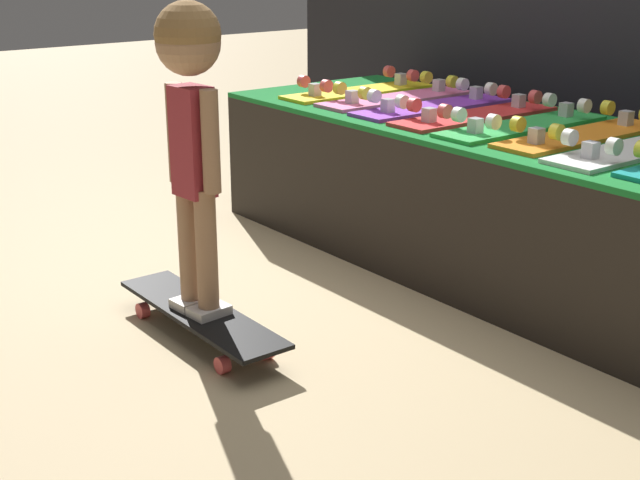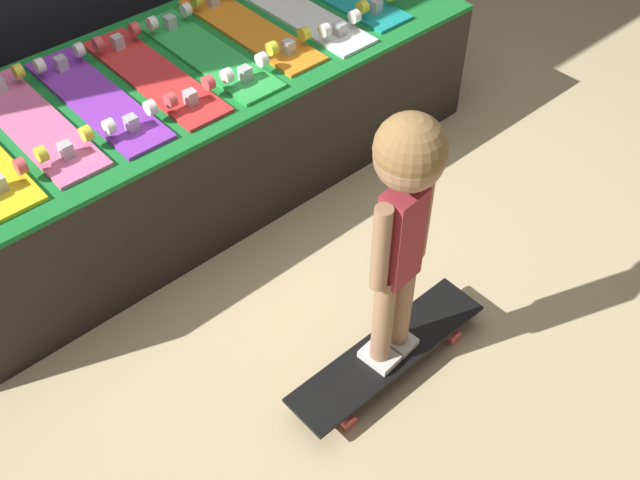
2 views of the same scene
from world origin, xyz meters
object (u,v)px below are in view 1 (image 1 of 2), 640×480
(skateboard_purple_on_rack, at_px, (434,104))
(skateboard_white_on_rack, at_px, (637,146))
(skateboard_on_floor, at_px, (201,315))
(skateboard_red_on_rack, at_px, (475,113))
(skateboard_green_on_rack, at_px, (522,123))
(child, at_px, (191,101))
(skateboard_yellow_on_rack, at_px, (359,89))
(skateboard_orange_on_rack, at_px, (583,133))
(skateboard_pink_on_rack, at_px, (397,96))

(skateboard_purple_on_rack, distance_m, skateboard_white_on_rack, 0.94)
(skateboard_white_on_rack, xyz_separation_m, skateboard_on_floor, (-0.68, -1.23, -0.49))
(skateboard_red_on_rack, relative_size, skateboard_green_on_rack, 1.00)
(child, bearing_deg, skateboard_white_on_rack, 56.13)
(skateboard_purple_on_rack, height_order, child, child)
(skateboard_purple_on_rack, relative_size, skateboard_green_on_rack, 1.00)
(skateboard_yellow_on_rack, relative_size, skateboard_orange_on_rack, 1.00)
(skateboard_green_on_rack, distance_m, skateboard_orange_on_rack, 0.24)
(skateboard_pink_on_rack, relative_size, skateboard_purple_on_rack, 1.00)
(skateboard_pink_on_rack, bearing_deg, skateboard_white_on_rack, -1.61)
(skateboard_yellow_on_rack, relative_size, skateboard_purple_on_rack, 1.00)
(skateboard_red_on_rack, relative_size, skateboard_on_floor, 0.97)
(skateboard_red_on_rack, height_order, skateboard_orange_on_rack, same)
(skateboard_red_on_rack, bearing_deg, skateboard_orange_on_rack, 3.17)
(skateboard_orange_on_rack, relative_size, skateboard_white_on_rack, 1.00)
(skateboard_white_on_rack, bearing_deg, skateboard_green_on_rack, -179.92)
(skateboard_green_on_rack, bearing_deg, skateboard_on_floor, -99.61)
(skateboard_red_on_rack, xyz_separation_m, skateboard_green_on_rack, (0.23, -0.01, 0.00))
(skateboard_red_on_rack, distance_m, child, 1.25)
(skateboard_yellow_on_rack, height_order, child, child)
(skateboard_yellow_on_rack, relative_size, skateboard_green_on_rack, 1.00)
(skateboard_purple_on_rack, relative_size, skateboard_red_on_rack, 1.00)
(skateboard_red_on_rack, relative_size, skateboard_white_on_rack, 1.00)
(skateboard_red_on_rack, bearing_deg, skateboard_pink_on_rack, 176.92)
(skateboard_on_floor, bearing_deg, skateboard_yellow_on_rack, 120.28)
(child, bearing_deg, skateboard_orange_on_rack, 65.67)
(skateboard_pink_on_rack, relative_size, skateboard_on_floor, 0.97)
(child, bearing_deg, skateboard_green_on_rack, 75.38)
(skateboard_on_floor, bearing_deg, skateboard_orange_on_rack, 70.68)
(skateboard_red_on_rack, distance_m, skateboard_orange_on_rack, 0.47)
(skateboard_purple_on_rack, bearing_deg, child, -78.15)
(skateboard_green_on_rack, xyz_separation_m, skateboard_white_on_rack, (0.47, 0.00, 0.00))
(skateboard_pink_on_rack, xyz_separation_m, skateboard_red_on_rack, (0.47, -0.03, 0.00))
(skateboard_pink_on_rack, height_order, skateboard_orange_on_rack, same)
(skateboard_white_on_rack, height_order, skateboard_on_floor, skateboard_white_on_rack)
(skateboard_green_on_rack, height_order, skateboard_white_on_rack, same)
(skateboard_pink_on_rack, bearing_deg, skateboard_orange_on_rack, 0.05)
(skateboard_red_on_rack, height_order, skateboard_green_on_rack, same)
(skateboard_green_on_rack, relative_size, skateboard_white_on_rack, 1.00)
(skateboard_pink_on_rack, distance_m, skateboard_on_floor, 1.44)
(skateboard_white_on_rack, bearing_deg, skateboard_orange_on_rack, 171.84)
(skateboard_white_on_rack, bearing_deg, skateboard_purple_on_rack, 178.99)
(skateboard_on_floor, height_order, child, child)
(skateboard_pink_on_rack, relative_size, skateboard_orange_on_rack, 1.00)
(skateboard_purple_on_rack, distance_m, skateboard_on_floor, 1.37)
(skateboard_pink_on_rack, distance_m, skateboard_purple_on_rack, 0.24)
(skateboard_green_on_rack, height_order, skateboard_orange_on_rack, same)
(skateboard_red_on_rack, bearing_deg, skateboard_yellow_on_rack, 178.75)
(skateboard_on_floor, bearing_deg, skateboard_pink_on_rack, 111.46)
(skateboard_pink_on_rack, distance_m, skateboard_green_on_rack, 0.71)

